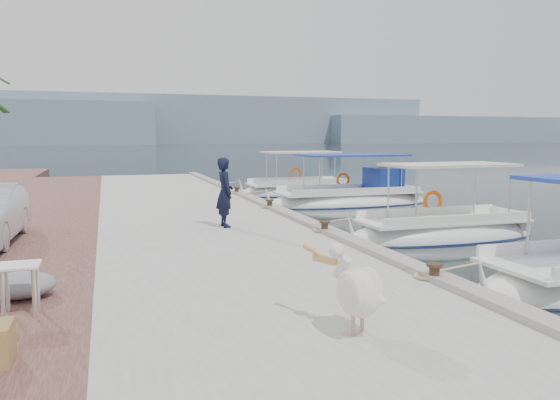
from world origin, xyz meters
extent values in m
plane|color=black|center=(0.00, 0.00, 0.00)|extent=(400.00, 400.00, 0.00)
cube|color=#9B9A95|center=(-3.00, 5.00, 0.25)|extent=(6.00, 40.00, 0.50)
cube|color=gray|center=(-0.22, 5.00, 0.56)|extent=(0.44, 40.00, 0.12)
cube|color=#54322C|center=(-8.00, 5.00, 0.25)|extent=(4.00, 40.00, 0.50)
cube|color=slate|center=(40.00, 210.00, 9.00)|extent=(160.00, 40.00, 18.00)
cube|color=slate|center=(140.00, 200.00, 5.50)|extent=(120.00, 40.00, 11.00)
ellipsoid|color=white|center=(3.69, 2.18, 0.05)|extent=(6.17, 2.06, 1.30)
ellipsoid|color=navy|center=(3.69, 2.18, 0.03)|extent=(6.20, 2.11, 0.22)
cube|color=white|center=(3.69, 2.18, 0.55)|extent=(5.06, 1.78, 0.08)
cube|color=beige|center=(3.84, 2.18, 2.19)|extent=(3.70, 1.90, 0.08)
cylinder|color=silver|center=(2.30, 1.40, 1.35)|extent=(0.05, 0.05, 1.60)
torus|color=orange|center=(3.99, 3.16, 1.00)|extent=(0.68, 0.12, 0.68)
ellipsoid|color=white|center=(4.44, 10.42, 0.05)|extent=(7.68, 2.52, 1.30)
ellipsoid|color=navy|center=(4.44, 10.42, 0.03)|extent=(7.72, 2.57, 0.22)
cube|color=white|center=(4.44, 10.42, 0.55)|extent=(6.30, 2.17, 0.08)
cube|color=#1F3B9E|center=(4.63, 10.42, 2.19)|extent=(4.61, 2.32, 0.08)
cylinder|color=silver|center=(2.71, 9.48, 1.35)|extent=(0.05, 0.05, 1.60)
torus|color=orange|center=(4.74, 11.62, 1.00)|extent=(0.68, 0.12, 0.68)
cube|color=navy|center=(6.17, 10.42, 1.10)|extent=(1.20, 1.76, 1.00)
ellipsoid|color=white|center=(3.73, 15.10, 0.05)|extent=(6.27, 2.34, 1.30)
ellipsoid|color=navy|center=(3.73, 15.10, 0.03)|extent=(6.30, 2.39, 0.22)
cube|color=white|center=(3.73, 15.10, 0.55)|extent=(5.14, 2.01, 0.08)
cube|color=beige|center=(3.89, 15.10, 2.19)|extent=(3.76, 2.15, 0.08)
cylinder|color=silver|center=(2.32, 14.22, 1.35)|extent=(0.05, 0.05, 1.60)
torus|color=orange|center=(4.03, 16.21, 1.00)|extent=(0.68, 0.12, 0.68)
cylinder|color=black|center=(-0.35, -3.50, 0.65)|extent=(0.18, 0.18, 0.30)
cylinder|color=black|center=(-0.35, -3.50, 0.80)|extent=(0.28, 0.28, 0.05)
cylinder|color=black|center=(-0.35, 1.50, 0.65)|extent=(0.18, 0.18, 0.30)
cylinder|color=black|center=(-0.35, 1.50, 0.80)|extent=(0.28, 0.28, 0.05)
cylinder|color=black|center=(-0.35, 6.50, 0.65)|extent=(0.18, 0.18, 0.30)
cylinder|color=black|center=(-0.35, 6.50, 0.80)|extent=(0.28, 0.28, 0.05)
cylinder|color=black|center=(-0.35, 11.50, 0.65)|extent=(0.18, 0.18, 0.30)
cylinder|color=black|center=(-0.35, 11.50, 0.80)|extent=(0.28, 0.28, 0.05)
cylinder|color=tan|center=(-2.81, -5.41, 0.67)|extent=(0.05, 0.05, 0.34)
cylinder|color=tan|center=(-2.65, -5.34, 0.67)|extent=(0.05, 0.05, 0.34)
ellipsoid|color=silver|center=(-2.73, -5.38, 1.05)|extent=(0.75, 0.94, 0.64)
cylinder|color=silver|center=(-2.84, -5.10, 1.33)|extent=(0.23, 0.32, 0.34)
sphere|color=silver|center=(-2.87, -5.01, 1.52)|extent=(0.21, 0.21, 0.21)
cone|color=#EAA566|center=(-2.99, -4.71, 1.42)|extent=(0.32, 0.62, 0.25)
imported|color=black|center=(-2.61, 3.31, 1.47)|extent=(0.51, 0.74, 1.94)
ellipsoid|color=slate|center=(-7.10, -2.32, 0.70)|extent=(1.10, 0.90, 0.40)
cylinder|color=silver|center=(-7.16, -3.41, 0.85)|extent=(0.06, 0.06, 0.70)
cylinder|color=silver|center=(-6.76, -3.41, 0.85)|extent=(0.06, 0.06, 0.70)
cylinder|color=silver|center=(-7.16, -3.01, 0.85)|extent=(0.06, 0.06, 0.70)
cylinder|color=silver|center=(-6.76, -3.01, 0.85)|extent=(0.06, 0.06, 0.70)
cube|color=white|center=(-6.96, -3.21, 1.21)|extent=(0.55, 0.55, 0.03)
camera|label=1|loc=(-5.75, -11.52, 3.04)|focal=35.00mm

